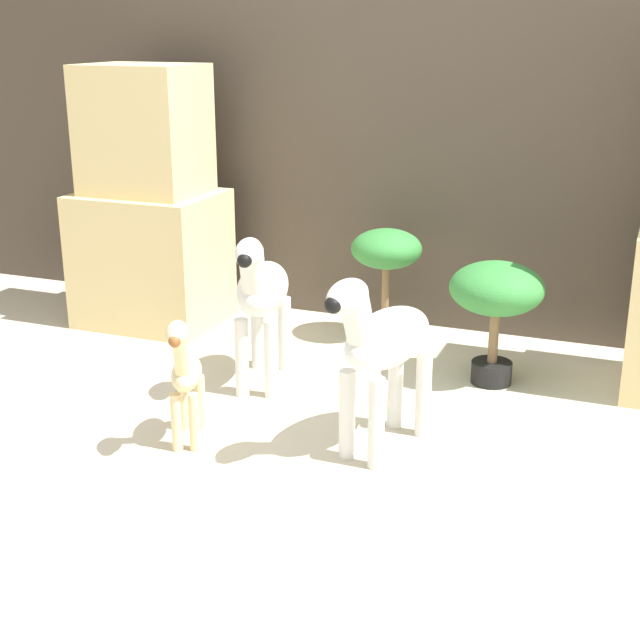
# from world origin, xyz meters

# --- Properties ---
(ground_plane) EXTENTS (14.00, 14.00, 0.00)m
(ground_plane) POSITION_xyz_m (0.00, 0.00, 0.00)
(ground_plane) COLOR beige
(wall_back) EXTENTS (6.40, 0.08, 2.20)m
(wall_back) POSITION_xyz_m (0.00, 1.64, 1.10)
(wall_back) COLOR #473D33
(wall_back) RESTS_ON ground_plane
(rock_pillar_left) EXTENTS (0.65, 0.51, 1.23)m
(rock_pillar_left) POSITION_xyz_m (-1.26, 1.18, 0.55)
(rock_pillar_left) COLOR #DBC184
(rock_pillar_left) RESTS_ON ground_plane
(zebra_right) EXTENTS (0.30, 0.57, 0.66)m
(zebra_right) POSITION_xyz_m (0.20, 0.25, 0.39)
(zebra_right) COLOR silver
(zebra_right) RESTS_ON ground_plane
(zebra_left) EXTENTS (0.29, 0.57, 0.66)m
(zebra_left) POSITION_xyz_m (-0.42, 0.63, 0.39)
(zebra_left) COLOR silver
(zebra_left) RESTS_ON ground_plane
(giraffe_figurine) EXTENTS (0.21, 0.35, 0.49)m
(giraffe_figurine) POSITION_xyz_m (-0.44, 0.04, 0.26)
(giraffe_figurine) COLOR beige
(giraffe_figurine) RESTS_ON ground_plane
(potted_palm_front) EXTENTS (0.32, 0.32, 0.52)m
(potted_palm_front) POSITION_xyz_m (-0.13, 1.32, 0.41)
(potted_palm_front) COLOR black
(potted_palm_front) RESTS_ON ground_plane
(potted_palm_back) EXTENTS (0.38, 0.38, 0.51)m
(potted_palm_back) POSITION_xyz_m (0.44, 0.99, 0.37)
(potted_palm_back) COLOR black
(potted_palm_back) RESTS_ON ground_plane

